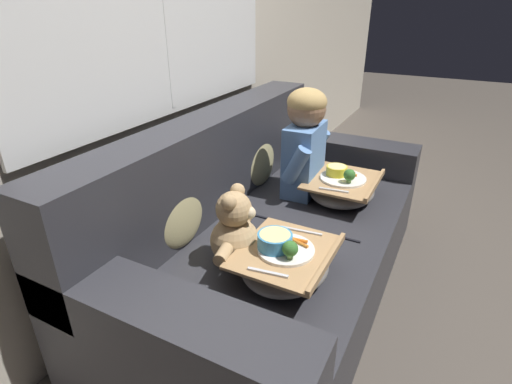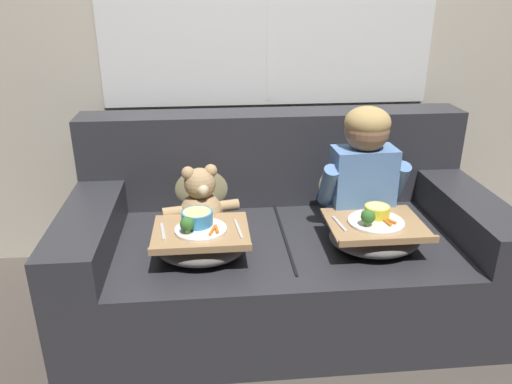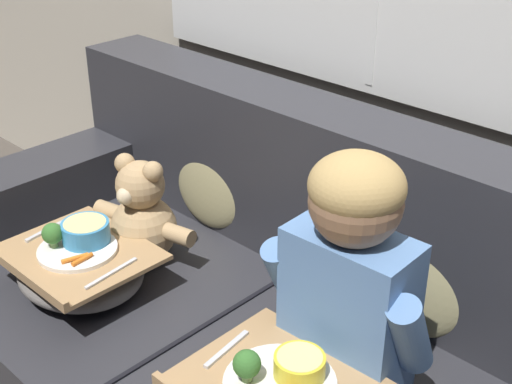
{
  "view_description": "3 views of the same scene",
  "coord_description": "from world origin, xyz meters",
  "px_view_note": "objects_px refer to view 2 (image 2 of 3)",
  "views": [
    {
      "loc": [
        -1.5,
        -0.66,
        1.36
      ],
      "look_at": [
        -0.1,
        0.07,
        0.59
      ],
      "focal_mm": 28.0,
      "sensor_mm": 36.0,
      "label": 1
    },
    {
      "loc": [
        -0.31,
        -2.01,
        1.44
      ],
      "look_at": [
        -0.12,
        0.02,
        0.6
      ],
      "focal_mm": 35.0,
      "sensor_mm": 36.0,
      "label": 2
    },
    {
      "loc": [
        1.1,
        -1.01,
        1.54
      ],
      "look_at": [
        -0.02,
        0.14,
        0.7
      ],
      "focal_mm": 50.0,
      "sensor_mm": 36.0,
      "label": 3
    }
  ],
  "objects_px": {
    "lap_tray_teddy": "(201,241)",
    "throw_pillow_behind_teddy": "(201,176)",
    "child_figure": "(364,163)",
    "teddy_bear": "(201,205)",
    "lap_tray_child": "(375,234)",
    "throw_pillow_behind_child": "(346,171)",
    "couch": "(280,243)"
  },
  "relations": [
    {
      "from": "lap_tray_teddy",
      "to": "throw_pillow_behind_teddy",
      "type": "bearing_deg",
      "value": 89.83
    },
    {
      "from": "child_figure",
      "to": "lap_tray_teddy",
      "type": "height_order",
      "value": "child_figure"
    },
    {
      "from": "child_figure",
      "to": "throw_pillow_behind_teddy",
      "type": "bearing_deg",
      "value": 158.99
    },
    {
      "from": "child_figure",
      "to": "lap_tray_child",
      "type": "relative_size",
      "value": 1.41
    },
    {
      "from": "throw_pillow_behind_child",
      "to": "throw_pillow_behind_teddy",
      "type": "relative_size",
      "value": 1.07
    },
    {
      "from": "couch",
      "to": "throw_pillow_behind_child",
      "type": "distance_m",
      "value": 0.51
    },
    {
      "from": "throw_pillow_behind_child",
      "to": "throw_pillow_behind_teddy",
      "type": "distance_m",
      "value": 0.73
    },
    {
      "from": "couch",
      "to": "teddy_bear",
      "type": "height_order",
      "value": "couch"
    },
    {
      "from": "child_figure",
      "to": "lap_tray_teddy",
      "type": "relative_size",
      "value": 1.44
    },
    {
      "from": "throw_pillow_behind_teddy",
      "to": "teddy_bear",
      "type": "distance_m",
      "value": 0.29
    },
    {
      "from": "throw_pillow_behind_teddy",
      "to": "lap_tray_child",
      "type": "distance_m",
      "value": 0.89
    },
    {
      "from": "throw_pillow_behind_teddy",
      "to": "throw_pillow_behind_child",
      "type": "bearing_deg",
      "value": 0.0
    },
    {
      "from": "lap_tray_child",
      "to": "lap_tray_teddy",
      "type": "xyz_separation_m",
      "value": [
        -0.73,
        0.0,
        0.0
      ]
    },
    {
      "from": "couch",
      "to": "throw_pillow_behind_child",
      "type": "bearing_deg",
      "value": 33.12
    },
    {
      "from": "throw_pillow_behind_child",
      "to": "lap_tray_teddy",
      "type": "xyz_separation_m",
      "value": [
        -0.73,
        -0.5,
        -0.1
      ]
    },
    {
      "from": "child_figure",
      "to": "lap_tray_teddy",
      "type": "xyz_separation_m",
      "value": [
        -0.73,
        -0.22,
        -0.24
      ]
    },
    {
      "from": "teddy_bear",
      "to": "lap_tray_child",
      "type": "relative_size",
      "value": 0.87
    },
    {
      "from": "couch",
      "to": "teddy_bear",
      "type": "relative_size",
      "value": 5.48
    },
    {
      "from": "throw_pillow_behind_child",
      "to": "couch",
      "type": "bearing_deg",
      "value": -146.88
    },
    {
      "from": "throw_pillow_behind_teddy",
      "to": "child_figure",
      "type": "bearing_deg",
      "value": -21.01
    },
    {
      "from": "throw_pillow_behind_teddy",
      "to": "lap_tray_child",
      "type": "height_order",
      "value": "throw_pillow_behind_teddy"
    },
    {
      "from": "couch",
      "to": "lap_tray_teddy",
      "type": "relative_size",
      "value": 4.87
    },
    {
      "from": "child_figure",
      "to": "lap_tray_child",
      "type": "distance_m",
      "value": 0.33
    },
    {
      "from": "couch",
      "to": "child_figure",
      "type": "bearing_deg",
      "value": -6.6
    },
    {
      "from": "teddy_bear",
      "to": "throw_pillow_behind_teddy",
      "type": "bearing_deg",
      "value": 90.19
    },
    {
      "from": "couch",
      "to": "lap_tray_teddy",
      "type": "xyz_separation_m",
      "value": [
        -0.37,
        -0.26,
        0.17
      ]
    },
    {
      "from": "lap_tray_teddy",
      "to": "child_figure",
      "type": "bearing_deg",
      "value": 16.56
    },
    {
      "from": "lap_tray_child",
      "to": "lap_tray_teddy",
      "type": "bearing_deg",
      "value": 179.91
    },
    {
      "from": "teddy_bear",
      "to": "lap_tray_child",
      "type": "bearing_deg",
      "value": -16.45
    },
    {
      "from": "throw_pillow_behind_child",
      "to": "teddy_bear",
      "type": "distance_m",
      "value": 0.78
    },
    {
      "from": "child_figure",
      "to": "lap_tray_child",
      "type": "bearing_deg",
      "value": -90.05
    },
    {
      "from": "throw_pillow_behind_child",
      "to": "lap_tray_child",
      "type": "xyz_separation_m",
      "value": [
        -0.0,
        -0.5,
        -0.1
      ]
    }
  ]
}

